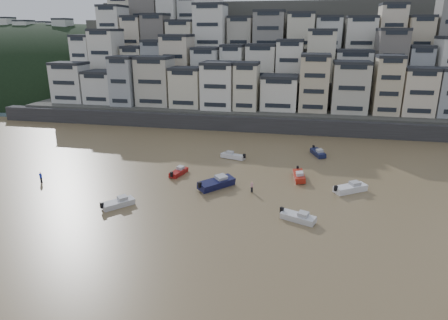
% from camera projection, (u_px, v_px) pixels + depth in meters
% --- Properties ---
extents(ground, '(400.00, 400.00, 0.00)m').
position_uv_depth(ground, '(86.00, 299.00, 35.96)').
color(ground, olive).
rests_on(ground, ground).
extents(sea_strip, '(340.00, 340.00, 0.00)m').
position_uv_depth(sea_strip, '(37.00, 80.00, 192.27)').
color(sea_strip, slate).
rests_on(sea_strip, ground).
extents(harbor_wall, '(140.00, 3.00, 3.50)m').
position_uv_depth(harbor_wall, '(270.00, 125.00, 93.89)').
color(harbor_wall, '#38383A').
rests_on(harbor_wall, ground).
extents(hillside, '(141.04, 66.00, 50.00)m').
position_uv_depth(hillside, '(298.00, 63.00, 126.50)').
color(hillside, '#4C4C47').
rests_on(hillside, ground).
extents(headland, '(216.00, 135.00, 53.33)m').
position_uv_depth(headland, '(52.00, 83.00, 180.03)').
color(headland, black).
rests_on(headland, ground).
extents(boat_d, '(5.77, 4.82, 1.56)m').
position_uv_depth(boat_d, '(351.00, 187.00, 59.47)').
color(boat_d, white).
rests_on(boat_d, ground).
extents(boat_b, '(5.12, 3.35, 1.33)m').
position_uv_depth(boat_b, '(298.00, 216.00, 50.38)').
color(boat_b, silver).
rests_on(boat_b, ground).
extents(boat_h, '(5.25, 2.95, 1.36)m').
position_uv_depth(boat_h, '(233.00, 155.00, 74.81)').
color(boat_h, silver).
rests_on(boat_h, ground).
extents(boat_f, '(2.51, 4.82, 1.25)m').
position_uv_depth(boat_f, '(179.00, 171.00, 66.49)').
color(boat_f, maroon).
rests_on(boat_f, ground).
extents(boat_e, '(2.48, 5.60, 1.47)m').
position_uv_depth(boat_e, '(299.00, 175.00, 64.48)').
color(boat_e, '#A02013').
rests_on(boat_e, ground).
extents(boat_i, '(3.41, 5.48, 1.42)m').
position_uv_depth(boat_i, '(318.00, 152.00, 76.60)').
color(boat_i, '#141A3F').
rests_on(boat_i, ground).
extents(boat_c, '(5.87, 6.53, 1.81)m').
position_uv_depth(boat_c, '(216.00, 182.00, 60.97)').
color(boat_c, '#141640').
rests_on(boat_c, ground).
extents(boat_j, '(4.33, 4.72, 1.32)m').
position_uv_depth(boat_j, '(118.00, 202.00, 54.45)').
color(boat_j, silver).
rests_on(boat_j, ground).
extents(person_blue, '(0.44, 0.44, 1.74)m').
position_uv_depth(person_blue, '(41.00, 177.00, 63.01)').
color(person_blue, '#1C2FD2').
rests_on(person_blue, ground).
extents(person_pink, '(0.44, 0.44, 1.74)m').
position_uv_depth(person_pink, '(252.00, 187.00, 59.29)').
color(person_pink, '#DA99A0').
rests_on(person_pink, ground).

